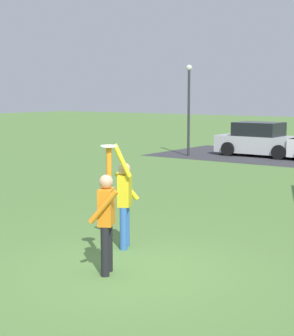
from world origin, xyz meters
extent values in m
plane|color=#567F3D|center=(0.00, 0.00, 0.00)|extent=(120.00, 120.00, 0.00)
cylinder|color=black|center=(-0.10, -0.43, 0.41)|extent=(0.14, 0.14, 0.82)
cylinder|color=black|center=(-0.22, -0.20, 0.41)|extent=(0.14, 0.14, 0.82)
cube|color=orange|center=(-0.16, -0.32, 1.12)|extent=(0.36, 0.42, 0.60)
sphere|color=tan|center=(-0.16, -0.32, 1.53)|extent=(0.23, 0.23, 0.23)
cylinder|color=orange|center=(-0.06, -0.52, 1.17)|extent=(0.45, 0.29, 0.59)
cylinder|color=orange|center=(-0.26, -0.12, 1.75)|extent=(0.09, 0.09, 0.66)
cylinder|color=#3366B7|center=(-0.94, 1.19, 0.41)|extent=(0.14, 0.14, 0.82)
cylinder|color=#3366B7|center=(-0.82, 0.96, 0.41)|extent=(0.14, 0.14, 0.82)
cube|color=gold|center=(-0.88, 1.08, 1.12)|extent=(0.36, 0.42, 0.60)
sphere|color=tan|center=(-0.88, 1.08, 1.53)|extent=(0.23, 0.23, 0.23)
cylinder|color=gold|center=(-0.98, 1.28, 1.17)|extent=(0.45, 0.29, 0.59)
cylinder|color=gold|center=(-0.77, 0.88, 1.72)|extent=(0.33, 0.22, 0.65)
cylinder|color=white|center=(-0.26, -0.12, 2.09)|extent=(0.27, 0.27, 0.02)
cube|color=#BCBCC1|center=(-5.41, 17.32, 0.55)|extent=(4.11, 1.83, 0.80)
cube|color=black|center=(-5.56, 17.32, 1.27)|extent=(2.11, 1.65, 0.64)
cylinder|color=black|center=(-4.13, 18.22, 0.33)|extent=(0.66, 0.22, 0.66)
cylinder|color=black|center=(-4.14, 16.40, 0.33)|extent=(0.66, 0.22, 0.66)
cylinder|color=black|center=(-6.67, 18.24, 0.33)|extent=(0.66, 0.22, 0.66)
cylinder|color=black|center=(-6.68, 16.42, 0.33)|extent=(0.66, 0.22, 0.66)
cylinder|color=#2D2D33|center=(-8.23, 15.36, 2.00)|extent=(0.12, 0.12, 4.00)
sphere|color=silver|center=(-8.23, 15.36, 4.12)|extent=(0.28, 0.28, 0.28)
camera|label=1|loc=(5.59, -7.15, 2.96)|focal=59.78mm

